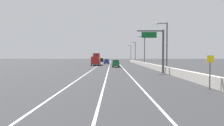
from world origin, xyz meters
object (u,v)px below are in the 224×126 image
at_px(lamp_post_right_fourth, 134,51).
at_px(lamp_post_right_second, 165,43).
at_px(car_black_2, 101,60).
at_px(lamp_post_right_fifth, 130,52).
at_px(speed_advisory_sign, 209,70).
at_px(car_blue_1, 106,61).
at_px(lamp_post_right_third, 143,48).
at_px(overhead_sign_gantry, 158,46).
at_px(car_green_0, 115,63).
at_px(box_truck, 95,60).

bearing_deg(lamp_post_right_fourth, lamp_post_right_second, -89.96).
bearing_deg(car_black_2, lamp_post_right_fifth, 38.76).
xyz_separation_m(speed_advisory_sign, car_blue_1, (-10.61, 59.23, -0.83)).
bearing_deg(lamp_post_right_fifth, lamp_post_right_second, -90.32).
distance_m(lamp_post_right_third, car_black_2, 40.34).
height_order(lamp_post_right_fifth, car_black_2, lamp_post_right_fifth).
height_order(overhead_sign_gantry, car_green_0, overhead_sign_gantry).
xyz_separation_m(overhead_sign_gantry, car_green_0, (-7.14, 19.33, -3.75)).
bearing_deg(car_blue_1, lamp_post_right_third, -52.84).
bearing_deg(speed_advisory_sign, overhead_sign_gantry, 91.45).
height_order(overhead_sign_gantry, lamp_post_right_third, lamp_post_right_third).
relative_size(lamp_post_right_third, box_truck, 0.92).
xyz_separation_m(overhead_sign_gantry, lamp_post_right_fifth, (1.96, 75.97, 0.55)).
bearing_deg(car_black_2, car_green_0, -82.07).
bearing_deg(lamp_post_right_second, lamp_post_right_fourth, 90.04).
bearing_deg(car_green_0, box_truck, 117.60).
bearing_deg(lamp_post_right_fourth, overhead_sign_gantry, -91.69).
relative_size(lamp_post_right_fourth, car_blue_1, 2.03).
relative_size(overhead_sign_gantry, lamp_post_right_fourth, 0.83).
distance_m(overhead_sign_gantry, box_truck, 34.04).
relative_size(car_green_0, box_truck, 0.46).
xyz_separation_m(lamp_post_right_second, lamp_post_right_fourth, (-0.03, 49.55, 0.00)).
distance_m(lamp_post_right_fifth, car_blue_1, 36.54).
height_order(overhead_sign_gantry, box_truck, overhead_sign_gantry).
relative_size(lamp_post_right_second, lamp_post_right_third, 1.00).
relative_size(lamp_post_right_second, car_blue_1, 2.03).
distance_m(lamp_post_right_second, lamp_post_right_fourth, 49.55).
bearing_deg(lamp_post_right_third, overhead_sign_gantry, -93.20).
bearing_deg(car_blue_1, lamp_post_right_second, -73.74).
bearing_deg(lamp_post_right_third, box_truck, 162.19).
xyz_separation_m(lamp_post_right_second, box_truck, (-14.88, 29.53, -3.49)).
distance_m(car_black_2, box_truck, 32.54).
distance_m(lamp_post_right_third, car_blue_1, 19.76).
relative_size(speed_advisory_sign, car_blue_1, 0.67).
height_order(lamp_post_right_second, lamp_post_right_fourth, same).
distance_m(speed_advisory_sign, box_truck, 50.54).
bearing_deg(speed_advisory_sign, lamp_post_right_fourth, 89.11).
bearing_deg(box_truck, lamp_post_right_fourth, 53.44).
distance_m(speed_advisory_sign, lamp_post_right_fifth, 93.50).
bearing_deg(lamp_post_right_fifth, box_truck, -108.85).
xyz_separation_m(lamp_post_right_fourth, car_black_2, (-14.83, 12.51, -4.30)).
bearing_deg(box_truck, car_blue_1, 73.37).
height_order(lamp_post_right_fourth, car_green_0, lamp_post_right_fourth).
relative_size(overhead_sign_gantry, box_truck, 0.76).
relative_size(overhead_sign_gantry, car_green_0, 1.64).
bearing_deg(lamp_post_right_fifth, car_green_0, -99.13).
height_order(speed_advisory_sign, lamp_post_right_third, lamp_post_right_third).
xyz_separation_m(overhead_sign_gantry, lamp_post_right_third, (1.48, 26.42, 0.55)).
bearing_deg(lamp_post_right_fifth, speed_advisory_sign, -90.93).
bearing_deg(car_black_2, overhead_sign_gantry, -78.19).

